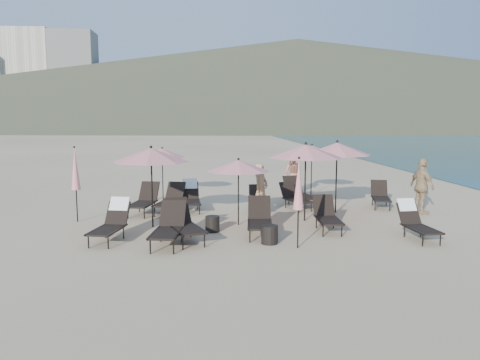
{
  "coord_description": "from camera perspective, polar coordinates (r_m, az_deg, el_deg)",
  "views": [
    {
      "loc": [
        -2.15,
        -12.13,
        3.17
      ],
      "look_at": [
        -0.96,
        3.5,
        1.1
      ],
      "focal_mm": 35.0,
      "sensor_mm": 36.0,
      "label": 1
    }
  ],
  "objects": [
    {
      "name": "umbrella_open_2",
      "position": [
        14.48,
        8.01,
        3.49
      ],
      "size": [
        2.28,
        2.28,
        2.45
      ],
      "color": "black",
      "rests_on": "ground"
    },
    {
      "name": "lounger_7",
      "position": [
        15.97,
        -8.51,
        -2.36
      ],
      "size": [
        1.08,
        1.79,
        0.97
      ],
      "rotation": [
        0.0,
        0.0,
        -0.28
      ],
      "color": "black",
      "rests_on": "ground"
    },
    {
      "name": "side_table_0",
      "position": [
        13.22,
        -3.38,
        -5.37
      ],
      "size": [
        0.4,
        0.4,
        0.45
      ],
      "primitive_type": "cylinder",
      "color": "black",
      "rests_on": "ground"
    },
    {
      "name": "lounger_12",
      "position": [
        16.64,
        6.7,
        -2.08
      ],
      "size": [
        1.04,
        1.63,
        0.88
      ],
      "rotation": [
        0.0,
        0.0,
        0.33
      ],
      "color": "black",
      "rests_on": "ground"
    },
    {
      "name": "lounger_8",
      "position": [
        16.32,
        -6.03,
        -1.97
      ],
      "size": [
        0.72,
        1.69,
        1.03
      ],
      "rotation": [
        0.0,
        0.0,
        0.07
      ],
      "color": "black",
      "rests_on": "ground"
    },
    {
      "name": "lounger_6",
      "position": [
        15.97,
        -11.6,
        -2.39
      ],
      "size": [
        0.99,
        1.82,
        0.99
      ],
      "rotation": [
        0.0,
        0.0,
        -0.2
      ],
      "color": "black",
      "rests_on": "ground"
    },
    {
      "name": "hotel_skyline",
      "position": [
        298.48,
        -22.64,
        11.0
      ],
      "size": [
        109.0,
        82.0,
        55.0
      ],
      "color": "beige",
      "rests_on": "ground"
    },
    {
      "name": "lounger_5",
      "position": [
        13.3,
        20.65,
        -4.7
      ],
      "size": [
        0.67,
        1.6,
        0.97
      ],
      "rotation": [
        0.0,
        0.0,
        0.06
      ],
      "color": "black",
      "rests_on": "ground"
    },
    {
      "name": "lounger_3",
      "position": [
        12.78,
        2.42,
        -4.73
      ],
      "size": [
        0.81,
        1.76,
        0.98
      ],
      "rotation": [
        0.0,
        0.0,
        -0.1
      ],
      "color": "black",
      "rests_on": "ground"
    },
    {
      "name": "volcanic_headland",
      "position": [
        324.06,
        8.93,
        11.57
      ],
      "size": [
        690.0,
        690.0,
        55.0
      ],
      "color": "brown",
      "rests_on": "ground"
    },
    {
      "name": "lounger_9",
      "position": [
        16.01,
        2.14,
        -2.45
      ],
      "size": [
        0.67,
        1.52,
        0.85
      ],
      "rotation": [
        0.0,
        0.0,
        -0.07
      ],
      "color": "black",
      "rests_on": "ground"
    },
    {
      "name": "lounger_11",
      "position": [
        17.56,
        16.74,
        -1.8
      ],
      "size": [
        0.98,
        1.67,
        0.9
      ],
      "rotation": [
        0.0,
        0.0,
        -0.26
      ],
      "color": "black",
      "rests_on": "ground"
    },
    {
      "name": "lounger_1",
      "position": [
        11.95,
        -8.68,
        -5.61
      ],
      "size": [
        0.89,
        1.83,
        1.01
      ],
      "rotation": [
        0.0,
        0.0,
        -0.13
      ],
      "color": "black",
      "rests_on": "ground"
    },
    {
      "name": "lounger_2",
      "position": [
        12.29,
        -6.91,
        -5.18
      ],
      "size": [
        1.24,
        1.9,
        1.02
      ],
      "rotation": [
        0.0,
        0.0,
        0.34
      ],
      "color": "black",
      "rests_on": "ground"
    },
    {
      "name": "lounger_10",
      "position": [
        17.28,
        7.19,
        -1.51
      ],
      "size": [
        1.07,
        1.87,
        1.01
      ],
      "rotation": [
        0.0,
        0.0,
        0.24
      ],
      "color": "black",
      "rests_on": "ground"
    },
    {
      "name": "umbrella_open_3",
      "position": [
        18.68,
        -9.47,
        3.27
      ],
      "size": [
        1.91,
        1.91,
        2.06
      ],
      "color": "black",
      "rests_on": "ground"
    },
    {
      "name": "beachgoer_b",
      "position": [
        19.48,
        6.45,
        0.72
      ],
      "size": [
        1.01,
        1.07,
        1.75
      ],
      "primitive_type": "imported",
      "rotation": [
        0.0,
        0.0,
        -1.03
      ],
      "color": "#B0725A",
      "rests_on": "ground"
    },
    {
      "name": "umbrella_open_5",
      "position": [
        15.92,
        11.75,
        3.75
      ],
      "size": [
        2.28,
        2.28,
        2.45
      ],
      "color": "black",
      "rests_on": "ground"
    },
    {
      "name": "umbrella_open_4",
      "position": [
        19.26,
        8.75,
        3.65
      ],
      "size": [
        1.99,
        1.99,
        2.15
      ],
      "color": "black",
      "rests_on": "ground"
    },
    {
      "name": "side_table_1",
      "position": [
        11.99,
        3.63,
        -6.66
      ],
      "size": [
        0.43,
        0.43,
        0.47
      ],
      "primitive_type": "cylinder",
      "color": "black",
      "rests_on": "ground"
    },
    {
      "name": "umbrella_closed_0",
      "position": [
        11.41,
        7.16,
        -0.59
      ],
      "size": [
        0.26,
        0.26,
        2.26
      ],
      "color": "black",
      "rests_on": "ground"
    },
    {
      "name": "ground",
      "position": [
        12.72,
        5.55,
        -6.95
      ],
      "size": [
        800.0,
        800.0,
        0.0
      ],
      "primitive_type": "plane",
      "color": "#D6BA8C",
      "rests_on": "ground"
    },
    {
      "name": "umbrella_open_1",
      "position": [
        13.79,
        -0.2,
        1.75
      ],
      "size": [
        1.87,
        1.87,
        2.02
      ],
      "color": "black",
      "rests_on": "ground"
    },
    {
      "name": "umbrella_open_0",
      "position": [
        13.73,
        -10.78,
        3.0
      ],
      "size": [
        2.23,
        2.23,
        2.4
      ],
      "color": "black",
      "rests_on": "ground"
    },
    {
      "name": "lounger_4",
      "position": [
        13.56,
        10.55,
        -4.26
      ],
      "size": [
        0.7,
        1.64,
        0.93
      ],
      "rotation": [
        0.0,
        0.0,
        -0.06
      ],
      "color": "black",
      "rests_on": "ground"
    },
    {
      "name": "beachgoer_c",
      "position": [
        16.63,
        21.31,
        -0.73
      ],
      "size": [
        0.69,
        1.17,
        1.86
      ],
      "primitive_type": "imported",
      "rotation": [
        0.0,
        0.0,
        1.8
      ],
      "color": "tan",
      "rests_on": "ground"
    },
    {
      "name": "beachgoer_a",
      "position": [
        15.15,
        2.56,
        -1.24
      ],
      "size": [
        0.72,
        0.75,
        1.73
      ],
      "primitive_type": "imported",
      "rotation": [
        0.0,
        0.0,
        0.89
      ],
      "color": "tan",
      "rests_on": "ground"
    },
    {
      "name": "umbrella_closed_1",
      "position": [
        15.1,
        -19.45,
        1.24
      ],
      "size": [
        0.27,
        0.27,
        2.34
      ],
      "color": "black",
      "rests_on": "ground"
    },
    {
      "name": "lounger_0",
      "position": [
        12.73,
        -15.37,
        -4.87
      ],
      "size": [
        0.93,
        1.75,
        1.04
      ],
      "rotation": [
        0.0,
        0.0,
        -0.21
      ],
      "color": "black",
      "rests_on": "ground"
    }
  ]
}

